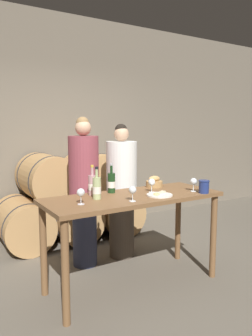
{
  "coord_description": "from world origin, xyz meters",
  "views": [
    {
      "loc": [
        -1.67,
        -2.6,
        1.58
      ],
      "look_at": [
        0.0,
        0.14,
        1.16
      ],
      "focal_mm": 35.0,
      "sensor_mm": 36.0,
      "label": 1
    }
  ],
  "objects_px": {
    "person_left": "(84,191)",
    "wine_bottle_white": "(97,188)",
    "person_right": "(122,191)",
    "wine_glass_right": "(194,182)",
    "cheese_plate": "(160,195)",
    "wine_glass_center": "(152,183)",
    "bread_basket": "(154,183)",
    "wine_glass_left": "(133,190)",
    "wine_bottle_red": "(111,183)",
    "tasting_table": "(133,208)",
    "wine_glass_far_left": "(81,193)",
    "blue_crock": "(204,186)",
    "wine_bottle_rose": "(92,185)"
  },
  "relations": [
    {
      "from": "cheese_plate",
      "to": "wine_glass_center",
      "type": "distance_m",
      "value": 0.2
    },
    {
      "from": "wine_glass_right",
      "to": "bread_basket",
      "type": "bearing_deg",
      "value": 115.82
    },
    {
      "from": "wine_bottle_white",
      "to": "wine_glass_far_left",
      "type": "xyz_separation_m",
      "value": [
        -0.21,
        -0.11,
        -0.0
      ]
    },
    {
      "from": "bread_basket",
      "to": "cheese_plate",
      "type": "xyz_separation_m",
      "value": [
        -0.22,
        -0.39,
        -0.04
      ]
    },
    {
      "from": "wine_glass_center",
      "to": "wine_glass_left",
      "type": "bearing_deg",
      "value": -148.05
    },
    {
      "from": "person_right",
      "to": "wine_glass_center",
      "type": "distance_m",
      "value": 0.7
    },
    {
      "from": "person_left",
      "to": "wine_bottle_white",
      "type": "xyz_separation_m",
      "value": [
        -0.17,
        -0.66,
        0.16
      ]
    },
    {
      "from": "cheese_plate",
      "to": "tasting_table",
      "type": "bearing_deg",
      "value": 144.05
    },
    {
      "from": "wine_bottle_red",
      "to": "wine_bottle_white",
      "type": "bearing_deg",
      "value": -144.09
    },
    {
      "from": "person_left",
      "to": "wine_bottle_white",
      "type": "height_order",
      "value": "person_left"
    },
    {
      "from": "bread_basket",
      "to": "cheese_plate",
      "type": "height_order",
      "value": "bread_basket"
    },
    {
      "from": "wine_bottle_rose",
      "to": "wine_glass_center",
      "type": "height_order",
      "value": "wine_bottle_rose"
    },
    {
      "from": "wine_bottle_white",
      "to": "wine_glass_center",
      "type": "height_order",
      "value": "wine_bottle_white"
    },
    {
      "from": "bread_basket",
      "to": "tasting_table",
      "type": "bearing_deg",
      "value": -150.4
    },
    {
      "from": "cheese_plate",
      "to": "wine_glass_center",
      "type": "xyz_separation_m",
      "value": [
        0.03,
        0.17,
        0.09
      ]
    },
    {
      "from": "tasting_table",
      "to": "wine_glass_far_left",
      "type": "relative_size",
      "value": 12.56
    },
    {
      "from": "person_right",
      "to": "blue_crock",
      "type": "height_order",
      "value": "person_right"
    },
    {
      "from": "person_left",
      "to": "wine_glass_center",
      "type": "distance_m",
      "value": 0.82
    },
    {
      "from": "bread_basket",
      "to": "cheese_plate",
      "type": "bearing_deg",
      "value": -119.9
    },
    {
      "from": "person_left",
      "to": "wine_glass_right",
      "type": "distance_m",
      "value": 1.2
    },
    {
      "from": "person_right",
      "to": "wine_glass_left",
      "type": "xyz_separation_m",
      "value": [
        -0.43,
        -0.91,
        0.21
      ]
    },
    {
      "from": "person_left",
      "to": "person_right",
      "type": "bearing_deg",
      "value": -0.0
    },
    {
      "from": "wine_glass_left",
      "to": "wine_glass_right",
      "type": "relative_size",
      "value": 1.0
    },
    {
      "from": "wine_glass_left",
      "to": "person_right",
      "type": "bearing_deg",
      "value": 64.88
    },
    {
      "from": "person_right",
      "to": "wine_glass_left",
      "type": "distance_m",
      "value": 1.02
    },
    {
      "from": "person_right",
      "to": "wine_glass_left",
      "type": "height_order",
      "value": "person_right"
    },
    {
      "from": "blue_crock",
      "to": "wine_glass_left",
      "type": "xyz_separation_m",
      "value": [
        -0.8,
        0.07,
        0.03
      ]
    },
    {
      "from": "wine_glass_right",
      "to": "person_left",
      "type": "bearing_deg",
      "value": 133.97
    },
    {
      "from": "tasting_table",
      "to": "blue_crock",
      "type": "relative_size",
      "value": 13.49
    },
    {
      "from": "cheese_plate",
      "to": "wine_glass_right",
      "type": "height_order",
      "value": "wine_glass_right"
    },
    {
      "from": "bread_basket",
      "to": "person_right",
      "type": "bearing_deg",
      "value": 107.9
    },
    {
      "from": "wine_bottle_white",
      "to": "tasting_table",
      "type": "bearing_deg",
      "value": -5.45
    },
    {
      "from": "person_right",
      "to": "bread_basket",
      "type": "relative_size",
      "value": 8.86
    },
    {
      "from": "wine_bottle_red",
      "to": "wine_bottle_white",
      "type": "height_order",
      "value": "wine_bottle_white"
    },
    {
      "from": "wine_glass_far_left",
      "to": "wine_glass_left",
      "type": "bearing_deg",
      "value": -17.31
    },
    {
      "from": "bread_basket",
      "to": "wine_glass_left",
      "type": "xyz_separation_m",
      "value": [
        -0.57,
        -0.45,
        0.05
      ]
    },
    {
      "from": "bread_basket",
      "to": "wine_glass_right",
      "type": "distance_m",
      "value": 0.45
    },
    {
      "from": "person_right",
      "to": "wine_bottle_red",
      "type": "distance_m",
      "value": 0.66
    },
    {
      "from": "wine_bottle_rose",
      "to": "wine_glass_far_left",
      "type": "relative_size",
      "value": 2.11
    },
    {
      "from": "wine_glass_left",
      "to": "wine_glass_center",
      "type": "height_order",
      "value": "same"
    },
    {
      "from": "wine_glass_center",
      "to": "wine_bottle_white",
      "type": "bearing_deg",
      "value": 179.06
    },
    {
      "from": "tasting_table",
      "to": "wine_bottle_red",
      "type": "relative_size",
      "value": 5.86
    },
    {
      "from": "person_left",
      "to": "wine_glass_far_left",
      "type": "relative_size",
      "value": 12.11
    },
    {
      "from": "cheese_plate",
      "to": "wine_glass_center",
      "type": "relative_size",
      "value": 1.8
    },
    {
      "from": "person_left",
      "to": "person_right",
      "type": "xyz_separation_m",
      "value": [
        0.49,
        -0.0,
        -0.05
      ]
    },
    {
      "from": "person_right",
      "to": "wine_glass_right",
      "type": "height_order",
      "value": "person_right"
    },
    {
      "from": "person_left",
      "to": "bread_basket",
      "type": "xyz_separation_m",
      "value": [
        0.63,
        -0.45,
        0.11
      ]
    },
    {
      "from": "person_left",
      "to": "wine_glass_left",
      "type": "height_order",
      "value": "person_left"
    },
    {
      "from": "wine_bottle_red",
      "to": "wine_glass_right",
      "type": "bearing_deg",
      "value": -27.02
    },
    {
      "from": "wine_bottle_red",
      "to": "wine_glass_center",
      "type": "bearing_deg",
      "value": -28.54
    }
  ]
}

